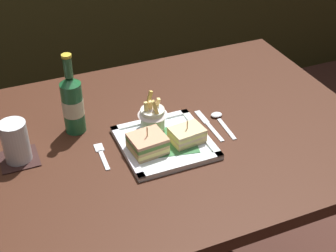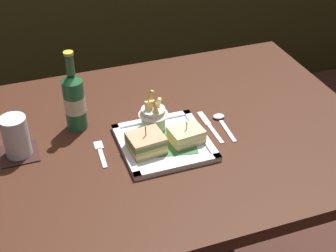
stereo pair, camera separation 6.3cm
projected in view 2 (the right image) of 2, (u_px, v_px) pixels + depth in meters
name	position (u px, v px, depth m)	size (l,w,h in m)	color
dining_table	(171.00, 165.00, 1.49)	(1.15, 0.86, 0.75)	#3B1D11
square_plate	(164.00, 143.00, 1.36)	(0.24, 0.24, 0.02)	white
sandwich_half_left	(146.00, 143.00, 1.31)	(0.10, 0.09, 0.08)	tan
sandwich_half_right	(186.00, 136.00, 1.34)	(0.10, 0.08, 0.07)	#D1B47B
fries_cup	(153.00, 114.00, 1.38)	(0.09, 0.09, 0.11)	silver
beer_bottle	(74.00, 100.00, 1.38)	(0.06, 0.06, 0.24)	#21643A
drink_coaster	(20.00, 154.00, 1.32)	(0.10, 0.10, 0.00)	black
water_glass	(16.00, 139.00, 1.29)	(0.07, 0.07, 0.11)	silver
fork	(101.00, 152.00, 1.33)	(0.03, 0.12, 0.00)	silver
knife	(209.00, 125.00, 1.43)	(0.02, 0.17, 0.00)	silver
spoon	(221.00, 120.00, 1.45)	(0.04, 0.14, 0.01)	silver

